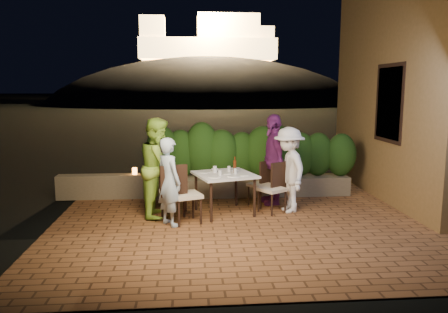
{
  "coord_description": "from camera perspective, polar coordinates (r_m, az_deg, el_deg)",
  "views": [
    {
      "loc": [
        -1.18,
        -6.84,
        2.29
      ],
      "look_at": [
        -0.51,
        1.06,
        1.05
      ],
      "focal_mm": 35.0,
      "sensor_mm": 36.0,
      "label": 1
    }
  ],
  "objects": [
    {
      "name": "diner_green",
      "position": [
        7.91,
        -8.47,
        -1.4
      ],
      "size": [
        0.74,
        0.91,
        1.78
      ],
      "primitive_type": "imported",
      "rotation": [
        0.0,
        0.0,
        1.5
      ],
      "color": "#A4DC44",
      "rests_on": "ground"
    },
    {
      "name": "plate_centre",
      "position": [
        7.96,
        0.29,
        -2.22
      ],
      "size": [
        0.2,
        0.2,
        0.01
      ],
      "primitive_type": "cylinder",
      "color": "white",
      "rests_on": "dining_table"
    },
    {
      "name": "ground",
      "position": [
        7.32,
        4.76,
        -9.55
      ],
      "size": [
        400.0,
        400.0,
        0.0
      ],
      "primitive_type": "plane",
      "color": "black",
      "rests_on": "ground"
    },
    {
      "name": "beer_bottle",
      "position": [
        8.04,
        1.42,
        -1.07
      ],
      "size": [
        0.06,
        0.06,
        0.3
      ],
      "primitive_type": null,
      "color": "#4B210C",
      "rests_on": "dining_table"
    },
    {
      "name": "chair_right_back",
      "position": [
        8.62,
        4.8,
        -3.56
      ],
      "size": [
        0.56,
        0.56,
        0.87
      ],
      "primitive_type": null,
      "rotation": [
        0.0,
        0.0,
        3.77
      ],
      "color": "black",
      "rests_on": "ground"
    },
    {
      "name": "plate_nw",
      "position": [
        7.65,
        -1.21,
        -2.67
      ],
      "size": [
        0.23,
        0.23,
        0.01
      ],
      "primitive_type": "cylinder",
      "color": "white",
      "rests_on": "dining_table"
    },
    {
      "name": "chair_right_front",
      "position": [
        8.15,
        6.3,
        -4.11
      ],
      "size": [
        0.6,
        0.6,
        0.93
      ],
      "primitive_type": null,
      "rotation": [
        0.0,
        0.0,
        3.73
      ],
      "color": "black",
      "rests_on": "ground"
    },
    {
      "name": "diner_blue",
      "position": [
        7.36,
        -7.17,
        -3.29
      ],
      "size": [
        0.6,
        0.65,
        1.49
      ],
      "primitive_type": "imported",
      "rotation": [
        0.0,
        0.0,
        2.18
      ],
      "color": "#A4C0D3",
      "rests_on": "ground"
    },
    {
      "name": "plate_ne",
      "position": [
        7.84,
        2.5,
        -2.4
      ],
      "size": [
        0.2,
        0.2,
        0.01
      ],
      "primitive_type": "cylinder",
      "color": "white",
      "rests_on": "dining_table"
    },
    {
      "name": "plate_front",
      "position": [
        7.73,
        1.2,
        -2.55
      ],
      "size": [
        0.24,
        0.24,
        0.01
      ],
      "primitive_type": "cylinder",
      "color": "white",
      "rests_on": "dining_table"
    },
    {
      "name": "glass_ne",
      "position": [
        7.94,
        1.49,
        -1.92
      ],
      "size": [
        0.06,
        0.06,
        0.1
      ],
      "primitive_type": "cylinder",
      "color": "silver",
      "rests_on": "dining_table"
    },
    {
      "name": "parapet_lamp",
      "position": [
        9.37,
        -11.59,
        -1.87
      ],
      "size": [
        0.1,
        0.1,
        0.14
      ],
      "primitive_type": "cylinder",
      "color": "orange",
      "rests_on": "parapet"
    },
    {
      "name": "bowl",
      "position": [
        8.22,
        -1.16,
        -1.78
      ],
      "size": [
        0.16,
        0.16,
        0.04
      ],
      "primitive_type": "imported",
      "rotation": [
        0.0,
        0.0,
        0.01
      ],
      "color": "white",
      "rests_on": "dining_table"
    },
    {
      "name": "parapet",
      "position": [
        9.5,
        -14.56,
        -3.79
      ],
      "size": [
        2.2,
        0.3,
        0.5
      ],
      "primitive_type": "cube",
      "color": "#716348",
      "rests_on": "ground"
    },
    {
      "name": "glass_se",
      "position": [
        8.16,
        0.65,
        -1.61
      ],
      "size": [
        0.06,
        0.06,
        0.1
      ],
      "primitive_type": "cylinder",
      "color": "silver",
      "rests_on": "dining_table"
    },
    {
      "name": "hill",
      "position": [
        67.21,
        -2.09,
        3.52
      ],
      "size": [
        52.0,
        40.0,
        22.0
      ],
      "primitive_type": "ellipsoid",
      "color": "black",
      "rests_on": "ground"
    },
    {
      "name": "hedge",
      "position": [
        9.34,
        3.71,
        0.62
      ],
      "size": [
        4.0,
        0.7,
        1.1
      ],
      "primitive_type": null,
      "color": "#1C3E10",
      "rests_on": "planter"
    },
    {
      "name": "chair_left_back",
      "position": [
        8.01,
        -6.56,
        -3.95
      ],
      "size": [
        0.51,
        0.51,
        1.03
      ],
      "primitive_type": null,
      "rotation": [
        0.0,
        0.0,
        -0.07
      ],
      "color": "black",
      "rests_on": "ground"
    },
    {
      "name": "window_pane",
      "position": [
        9.25,
        20.92,
        6.52
      ],
      "size": [
        0.08,
        1.0,
        1.4
      ],
      "primitive_type": "cube",
      "color": "black",
      "rests_on": "building_wall"
    },
    {
      "name": "plate_sw",
      "position": [
        8.09,
        -2.58,
        -2.05
      ],
      "size": [
        0.2,
        0.2,
        0.01
      ],
      "primitive_type": "cylinder",
      "color": "white",
      "rests_on": "dining_table"
    },
    {
      "name": "fortress",
      "position": [
        67.42,
        -2.16,
        15.88
      ],
      "size": [
        26.0,
        8.0,
        8.0
      ],
      "primitive_type": null,
      "color": "#FFCC7A",
      "rests_on": "hill"
    },
    {
      "name": "glass_sw",
      "position": [
        8.06,
        -1.2,
        -1.68
      ],
      "size": [
        0.07,
        0.07,
        0.12
      ],
      "primitive_type": "cylinder",
      "color": "silver",
      "rests_on": "dining_table"
    },
    {
      "name": "glass_nw",
      "position": [
        7.79,
        -0.53,
        -2.13
      ],
      "size": [
        0.06,
        0.06,
        0.1
      ],
      "primitive_type": "cylinder",
      "color": "silver",
      "rests_on": "dining_table"
    },
    {
      "name": "window_frame",
      "position": [
        9.25,
        20.86,
        6.52
      ],
      "size": [
        0.06,
        1.15,
        1.55
      ],
      "primitive_type": "cube",
      "color": "black",
      "rests_on": "building_wall"
    },
    {
      "name": "terrace_floor",
      "position": [
        7.8,
        4.14,
        -8.78
      ],
      "size": [
        7.0,
        6.0,
        0.15
      ],
      "primitive_type": "cube",
      "color": "brown",
      "rests_on": "ground"
    },
    {
      "name": "dining_table",
      "position": [
        8.06,
        0.06,
        -4.86
      ],
      "size": [
        1.25,
        1.25,
        0.75
      ],
      "primitive_type": null,
      "rotation": [
        0.0,
        0.0,
        0.3
      ],
      "color": "white",
      "rests_on": "ground"
    },
    {
      "name": "diner_white",
      "position": [
        8.19,
        8.44,
        -1.71
      ],
      "size": [
        0.77,
        1.12,
        1.59
      ],
      "primitive_type": "imported",
      "rotation": [
        0.0,
        0.0,
        -1.39
      ],
      "color": "white",
      "rests_on": "ground"
    },
    {
      "name": "planter",
      "position": [
        9.48,
        3.67,
        -3.87
      ],
      "size": [
        4.2,
        0.55,
        0.4
      ],
      "primitive_type": "cube",
      "color": "#716348",
      "rests_on": "ground"
    },
    {
      "name": "chair_left_front",
      "position": [
        7.51,
        -4.98,
        -4.86
      ],
      "size": [
        0.6,
        0.6,
        1.02
      ],
      "primitive_type": null,
      "rotation": [
        0.0,
        0.0,
        0.33
      ],
      "color": "black",
      "rests_on": "ground"
    },
    {
      "name": "plate_se",
      "position": [
        8.31,
        1.35,
        -1.75
      ],
      "size": [
        0.2,
        0.2,
        0.01
      ],
      "primitive_type": "cylinder",
      "color": "white",
      "rests_on": "dining_table"
    },
    {
      "name": "diner_purple",
      "position": [
        8.72,
        6.47,
        -0.35
      ],
      "size": [
        0.5,
        1.07,
        1.8
      ],
      "primitive_type": "imported",
      "rotation": [
        0.0,
        0.0,
        -1.52
      ],
      "color": "#70256D",
      "rests_on": "ground"
    },
    {
      "name": "building_wall",
      "position": [
        10.05,
        23.9,
        9.34
      ],
      "size": [
        1.6,
        5.0,
        5.0
      ],
      "primitive_type": "cube",
      "color": "olive",
      "rests_on": "ground"
    }
  ]
}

